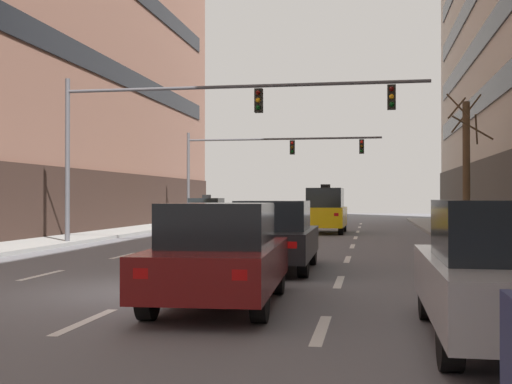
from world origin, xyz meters
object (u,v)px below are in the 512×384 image
object	(u,v)px
taxi_driving_1	(326,211)
traffic_signal_1	(260,156)
car_driving_2	(220,255)
traffic_signal_0	(196,118)
taxi_driving_3	(207,214)
car_parked_1	(510,273)
street_tree_3	(466,166)
car_driving_0	(274,236)

from	to	relation	value
taxi_driving_1	traffic_signal_1	xyz separation A→B (m)	(-4.42, 6.75, 3.16)
car_driving_2	traffic_signal_0	bearing A→B (deg)	106.97
car_driving_2	taxi_driving_3	size ratio (longest dim) A/B	0.98
taxi_driving_1	traffic_signal_1	bearing A→B (deg)	123.21
car_parked_1	street_tree_3	xyz separation A→B (m)	(2.10, 18.77, 2.16)
car_parked_1	traffic_signal_0	distance (m)	16.80
car_parked_1	traffic_signal_0	world-z (taller)	traffic_signal_0
traffic_signal_0	traffic_signal_1	bearing A→B (deg)	91.55
car_parked_1	traffic_signal_0	size ratio (longest dim) A/B	0.35
traffic_signal_0	car_driving_0	bearing A→B (deg)	-61.13
traffic_signal_0	street_tree_3	xyz separation A→B (m)	(9.92, 4.38, -1.59)
taxi_driving_3	car_driving_0	bearing A→B (deg)	-71.26
car_driving_0	street_tree_3	world-z (taller)	street_tree_3
car_driving_2	street_tree_3	distance (m)	17.92
street_tree_3	traffic_signal_0	bearing A→B (deg)	-156.16
car_driving_2	traffic_signal_0	xyz separation A→B (m)	(-3.75, 12.31, 3.78)
car_driving_2	traffic_signal_1	distance (m)	29.11
traffic_signal_1	taxi_driving_1	bearing A→B (deg)	-56.79
taxi_driving_3	car_parked_1	world-z (taller)	taxi_driving_3
car_driving_2	traffic_signal_1	xyz separation A→B (m)	(-4.19, 28.60, 3.43)
car_driving_0	taxi_driving_1	distance (m)	16.56
taxi_driving_1	taxi_driving_3	distance (m)	7.36
traffic_signal_0	street_tree_3	size ratio (longest dim) A/B	2.27
taxi_driving_1	taxi_driving_3	size ratio (longest dim) A/B	0.99
taxi_driving_3	street_tree_3	bearing A→B (deg)	-32.67
taxi_driving_1	car_parked_1	xyz separation A→B (m)	(3.83, -23.93, -0.25)
taxi_driving_3	street_tree_3	xyz separation A→B (m)	(12.67, -8.12, 2.17)
taxi_driving_1	traffic_signal_1	world-z (taller)	traffic_signal_1
taxi_driving_1	car_driving_2	xyz separation A→B (m)	(-0.23, -21.85, -0.28)
car_driving_0	taxi_driving_3	distance (m)	20.61
car_parked_1	taxi_driving_3	bearing A→B (deg)	111.45
car_driving_0	traffic_signal_0	world-z (taller)	traffic_signal_0
car_driving_0	car_parked_1	distance (m)	8.37
traffic_signal_0	taxi_driving_1	bearing A→B (deg)	67.36
taxi_driving_1	car_parked_1	bearing A→B (deg)	-80.91
car_parked_1	traffic_signal_0	xyz separation A→B (m)	(-7.81, 14.39, 3.75)
car_driving_0	car_parked_1	bearing A→B (deg)	-61.86
car_parked_1	car_driving_0	bearing A→B (deg)	118.14
traffic_signal_1	traffic_signal_0	bearing A→B (deg)	-88.45
car_driving_2	street_tree_3	xyz separation A→B (m)	(6.16, 16.69, 2.19)
traffic_signal_1	car_driving_2	bearing A→B (deg)	-81.66
car_driving_0	traffic_signal_1	xyz separation A→B (m)	(-4.30, 23.31, 3.43)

